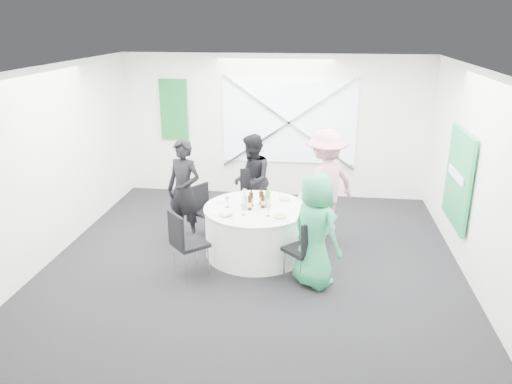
# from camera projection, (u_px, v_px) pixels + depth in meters

# --- Properties ---
(floor) EXTENTS (6.00, 6.00, 0.00)m
(floor) POSITION_uv_depth(u_px,v_px,m) (254.00, 259.00, 7.48)
(floor) COLOR black
(floor) RESTS_ON ground
(ceiling) EXTENTS (6.00, 6.00, 0.00)m
(ceiling) POSITION_uv_depth(u_px,v_px,m) (254.00, 68.00, 6.56)
(ceiling) COLOR white
(ceiling) RESTS_ON wall_back
(wall_back) EXTENTS (6.00, 0.00, 6.00)m
(wall_back) POSITION_uv_depth(u_px,v_px,m) (274.00, 127.00, 9.83)
(wall_back) COLOR white
(wall_back) RESTS_ON floor
(wall_front) EXTENTS (6.00, 0.00, 6.00)m
(wall_front) POSITION_uv_depth(u_px,v_px,m) (208.00, 271.00, 4.21)
(wall_front) COLOR white
(wall_front) RESTS_ON floor
(wall_left) EXTENTS (0.00, 6.00, 6.00)m
(wall_left) POSITION_uv_depth(u_px,v_px,m) (53.00, 163.00, 7.38)
(wall_left) COLOR white
(wall_left) RESTS_ON floor
(wall_right) EXTENTS (0.00, 6.00, 6.00)m
(wall_right) POSITION_uv_depth(u_px,v_px,m) (476.00, 178.00, 6.66)
(wall_right) COLOR white
(wall_right) RESTS_ON floor
(window_panel) EXTENTS (2.60, 0.03, 1.60)m
(window_panel) POSITION_uv_depth(u_px,v_px,m) (289.00, 122.00, 9.73)
(window_panel) COLOR white
(window_panel) RESTS_ON wall_back
(window_brace_a) EXTENTS (2.63, 0.05, 1.84)m
(window_brace_a) POSITION_uv_depth(u_px,v_px,m) (289.00, 123.00, 9.69)
(window_brace_a) COLOR silver
(window_brace_a) RESTS_ON window_panel
(window_brace_b) EXTENTS (2.63, 0.05, 1.84)m
(window_brace_b) POSITION_uv_depth(u_px,v_px,m) (289.00, 123.00, 9.69)
(window_brace_b) COLOR silver
(window_brace_b) RESTS_ON window_panel
(green_banner) EXTENTS (0.55, 0.04, 1.20)m
(green_banner) POSITION_uv_depth(u_px,v_px,m) (174.00, 110.00, 9.92)
(green_banner) COLOR #136224
(green_banner) RESTS_ON wall_back
(green_sign) EXTENTS (0.05, 1.20, 1.40)m
(green_sign) POSITION_uv_depth(u_px,v_px,m) (458.00, 179.00, 7.30)
(green_sign) COLOR #1B954A
(green_sign) RESTS_ON wall_right
(banquet_table) EXTENTS (1.56, 1.56, 0.76)m
(banquet_table) POSITION_uv_depth(u_px,v_px,m) (256.00, 231.00, 7.54)
(banquet_table) COLOR silver
(banquet_table) RESTS_ON floor
(chair_back) EXTENTS (0.52, 0.53, 0.99)m
(chair_back) POSITION_uv_depth(u_px,v_px,m) (253.00, 193.00, 8.54)
(chair_back) COLOR black
(chair_back) RESTS_ON floor
(chair_back_left) EXTENTS (0.55, 0.54, 0.87)m
(chair_back_left) POSITION_uv_depth(u_px,v_px,m) (205.00, 207.00, 8.14)
(chair_back_left) COLOR black
(chair_back_left) RESTS_ON floor
(chair_back_right) EXTENTS (0.54, 0.54, 0.87)m
(chair_back_right) POSITION_uv_depth(u_px,v_px,m) (318.00, 213.00, 7.88)
(chair_back_right) COLOR black
(chair_back_right) RESTS_ON floor
(chair_front_right) EXTENTS (0.59, 0.59, 0.92)m
(chair_front_right) POSITION_uv_depth(u_px,v_px,m) (306.00, 246.00, 6.68)
(chair_front_right) COLOR black
(chair_front_right) RESTS_ON floor
(chair_front_left) EXTENTS (0.61, 0.61, 0.95)m
(chair_front_left) POSITION_uv_depth(u_px,v_px,m) (184.00, 239.00, 6.83)
(chair_front_left) COLOR black
(chair_front_left) RESTS_ON floor
(person_man_back_left) EXTENTS (0.70, 0.58, 1.65)m
(person_man_back_left) POSITION_uv_depth(u_px,v_px,m) (184.00, 190.00, 7.96)
(person_man_back_left) COLOR black
(person_man_back_left) RESTS_ON floor
(person_man_back) EXTENTS (0.56, 0.83, 1.58)m
(person_man_back) POSITION_uv_depth(u_px,v_px,m) (252.00, 180.00, 8.56)
(person_man_back) COLOR black
(person_man_back) RESTS_ON floor
(person_woman_pink) EXTENTS (1.25, 1.14, 1.80)m
(person_woman_pink) POSITION_uv_depth(u_px,v_px,m) (325.00, 185.00, 7.99)
(person_woman_pink) COLOR pink
(person_woman_pink) RESTS_ON floor
(person_woman_green) EXTENTS (0.90, 0.88, 1.56)m
(person_woman_green) POSITION_uv_depth(u_px,v_px,m) (315.00, 231.00, 6.54)
(person_woman_green) COLOR #2A9B5E
(person_woman_green) RESTS_ON floor
(plate_back) EXTENTS (0.25, 0.25, 0.01)m
(plate_back) POSITION_uv_depth(u_px,v_px,m) (267.00, 194.00, 7.94)
(plate_back) COLOR white
(plate_back) RESTS_ON banquet_table
(plate_back_left) EXTENTS (0.27, 0.27, 0.01)m
(plate_back_left) POSITION_uv_depth(u_px,v_px,m) (224.00, 199.00, 7.73)
(plate_back_left) COLOR white
(plate_back_left) RESTS_ON banquet_table
(plate_back_right) EXTENTS (0.27, 0.27, 0.04)m
(plate_back_right) POSITION_uv_depth(u_px,v_px,m) (285.00, 200.00, 7.68)
(plate_back_right) COLOR white
(plate_back_right) RESTS_ON banquet_table
(plate_front_right) EXTENTS (0.29, 0.29, 0.04)m
(plate_front_right) POSITION_uv_depth(u_px,v_px,m) (280.00, 217.00, 7.01)
(plate_front_right) COLOR white
(plate_front_right) RESTS_ON banquet_table
(plate_front_left) EXTENTS (0.27, 0.27, 0.01)m
(plate_front_left) POSITION_uv_depth(u_px,v_px,m) (221.00, 213.00, 7.18)
(plate_front_left) COLOR white
(plate_front_left) RESTS_ON banquet_table
(napkin) EXTENTS (0.19, 0.20, 0.05)m
(napkin) POSITION_uv_depth(u_px,v_px,m) (226.00, 213.00, 7.08)
(napkin) COLOR silver
(napkin) RESTS_ON plate_front_left
(beer_bottle_a) EXTENTS (0.06, 0.06, 0.27)m
(beer_bottle_a) POSITION_uv_depth(u_px,v_px,m) (251.00, 200.00, 7.42)
(beer_bottle_a) COLOR #331B09
(beer_bottle_a) RESTS_ON banquet_table
(beer_bottle_b) EXTENTS (0.06, 0.06, 0.26)m
(beer_bottle_b) POSITION_uv_depth(u_px,v_px,m) (261.00, 198.00, 7.50)
(beer_bottle_b) COLOR #331B09
(beer_bottle_b) RESTS_ON banquet_table
(beer_bottle_c) EXTENTS (0.06, 0.06, 0.25)m
(beer_bottle_c) POSITION_uv_depth(u_px,v_px,m) (263.00, 201.00, 7.38)
(beer_bottle_c) COLOR #331B09
(beer_bottle_c) RESTS_ON banquet_table
(beer_bottle_d) EXTENTS (0.06, 0.06, 0.28)m
(beer_bottle_d) POSITION_uv_depth(u_px,v_px,m) (250.00, 203.00, 7.27)
(beer_bottle_d) COLOR #331B09
(beer_bottle_d) RESTS_ON banquet_table
(green_water_bottle) EXTENTS (0.08, 0.08, 0.31)m
(green_water_bottle) POSITION_uv_depth(u_px,v_px,m) (268.00, 199.00, 7.38)
(green_water_bottle) COLOR green
(green_water_bottle) RESTS_ON banquet_table
(clear_water_bottle) EXTENTS (0.08, 0.08, 0.28)m
(clear_water_bottle) POSITION_uv_depth(u_px,v_px,m) (244.00, 202.00, 7.30)
(clear_water_bottle) COLOR silver
(clear_water_bottle) RESTS_ON banquet_table
(wine_glass_a) EXTENTS (0.07, 0.07, 0.17)m
(wine_glass_a) POSITION_uv_depth(u_px,v_px,m) (268.00, 208.00, 7.05)
(wine_glass_a) COLOR white
(wine_glass_a) RESTS_ON banquet_table
(wine_glass_b) EXTENTS (0.07, 0.07, 0.17)m
(wine_glass_b) POSITION_uv_depth(u_px,v_px,m) (227.00, 199.00, 7.38)
(wine_glass_b) COLOR white
(wine_glass_b) RESTS_ON banquet_table
(wine_glass_c) EXTENTS (0.07, 0.07, 0.17)m
(wine_glass_c) POSITION_uv_depth(u_px,v_px,m) (243.00, 207.00, 7.09)
(wine_glass_c) COLOR white
(wine_glass_c) RESTS_ON banquet_table
(wine_glass_d) EXTENTS (0.07, 0.07, 0.17)m
(wine_glass_d) POSITION_uv_depth(u_px,v_px,m) (245.00, 192.00, 7.68)
(wine_glass_d) COLOR white
(wine_glass_d) RESTS_ON banquet_table
(fork_a) EXTENTS (0.10, 0.13, 0.01)m
(fork_a) POSITION_uv_depth(u_px,v_px,m) (277.00, 220.00, 6.95)
(fork_a) COLOR silver
(fork_a) RESTS_ON banquet_table
(knife_a) EXTENTS (0.11, 0.12, 0.01)m
(knife_a) POSITION_uv_depth(u_px,v_px,m) (291.00, 214.00, 7.15)
(knife_a) COLOR silver
(knife_a) RESTS_ON banquet_table
(fork_b) EXTENTS (0.08, 0.14, 0.01)m
(fork_b) POSITION_uv_depth(u_px,v_px,m) (295.00, 207.00, 7.43)
(fork_b) COLOR silver
(fork_b) RESTS_ON banquet_table
(knife_b) EXTENTS (0.09, 0.14, 0.01)m
(knife_b) POSITION_uv_depth(u_px,v_px,m) (285.00, 199.00, 7.76)
(knife_b) COLOR silver
(knife_b) RESTS_ON banquet_table
(fork_c) EXTENTS (0.11, 0.12, 0.01)m
(fork_c) POSITION_uv_depth(u_px,v_px,m) (219.00, 212.00, 7.24)
(fork_c) COLOR silver
(fork_c) RESTS_ON banquet_table
(knife_c) EXTENTS (0.11, 0.12, 0.01)m
(knife_c) POSITION_uv_depth(u_px,v_px,m) (231.00, 219.00, 6.99)
(knife_c) COLOR silver
(knife_c) RESTS_ON banquet_table
(fork_d) EXTENTS (0.09, 0.14, 0.01)m
(fork_d) POSITION_uv_depth(u_px,v_px,m) (234.00, 196.00, 7.86)
(fork_d) COLOR silver
(fork_d) RESTS_ON banquet_table
(knife_d) EXTENTS (0.08, 0.14, 0.01)m
(knife_d) POSITION_uv_depth(u_px,v_px,m) (220.00, 203.00, 7.59)
(knife_d) COLOR silver
(knife_d) RESTS_ON banquet_table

